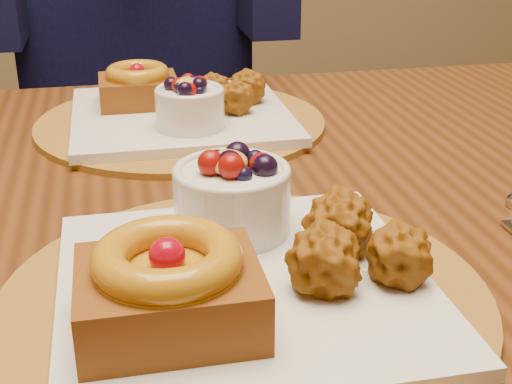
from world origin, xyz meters
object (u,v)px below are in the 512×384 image
Objects in this scene: chair_far at (140,112)px; dining_table at (207,255)px; place_setting_near at (238,264)px; place_setting_far at (179,110)px.

dining_table is at bearing -98.23° from chair_far.
place_setting_near is 1.24m from chair_far.
place_setting_far reaches higher than dining_table.
place_setting_near reaches higher than place_setting_far.
place_setting_far is (0.00, 0.43, -0.01)m from place_setting_near.
place_setting_near reaches higher than dining_table.
dining_table is 4.21× the size of place_setting_far.
place_setting_near is at bearing -98.62° from chair_far.
chair_far is (-0.02, 0.78, -0.24)m from place_setting_far.
place_setting_near is (-0.00, -0.21, 0.11)m from dining_table.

